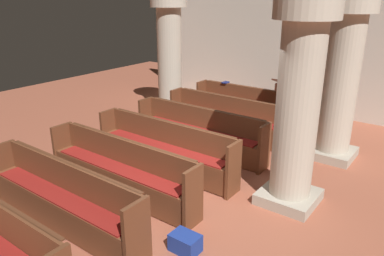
{
  "coord_description": "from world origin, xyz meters",
  "views": [
    {
      "loc": [
        3.36,
        -4.27,
        3.25
      ],
      "look_at": [
        -0.75,
        1.27,
        0.75
      ],
      "focal_mm": 34.77,
      "sensor_mm": 36.0,
      "label": 1
    }
  ],
  "objects_px": {
    "pillar_aisle_side": "(341,79)",
    "lectern": "(280,101)",
    "pew_row_3": "(165,146)",
    "pillar_aisle_rear": "(298,104)",
    "pillar_far_side": "(169,54)",
    "hymn_book": "(226,82)",
    "kneeler_box_blue": "(185,243)",
    "pew_row_5": "(62,195)",
    "pew_row_0": "(250,105)",
    "pew_row_4": "(120,167)",
    "pew_row_2": "(199,130)",
    "pew_row_1": "(227,116)"
  },
  "relations": [
    {
      "from": "pillar_aisle_side",
      "to": "lectern",
      "type": "height_order",
      "value": "pillar_aisle_side"
    },
    {
      "from": "pew_row_3",
      "to": "pillar_aisle_rear",
      "type": "height_order",
      "value": "pillar_aisle_rear"
    },
    {
      "from": "pew_row_3",
      "to": "pillar_far_side",
      "type": "distance_m",
      "value": 3.96
    },
    {
      "from": "hymn_book",
      "to": "kneeler_box_blue",
      "type": "height_order",
      "value": "hymn_book"
    },
    {
      "from": "pillar_aisle_side",
      "to": "lectern",
      "type": "relative_size",
      "value": 2.97
    },
    {
      "from": "pew_row_5",
      "to": "pew_row_0",
      "type": "bearing_deg",
      "value": 90.0
    },
    {
      "from": "pew_row_3",
      "to": "hymn_book",
      "type": "bearing_deg",
      "value": 103.77
    },
    {
      "from": "pillar_aisle_rear",
      "to": "pew_row_4",
      "type": "bearing_deg",
      "value": -147.97
    },
    {
      "from": "lectern",
      "to": "pew_row_2",
      "type": "bearing_deg",
      "value": -96.4
    },
    {
      "from": "kneeler_box_blue",
      "to": "pew_row_1",
      "type": "bearing_deg",
      "value": 114.25
    },
    {
      "from": "pew_row_1",
      "to": "pew_row_4",
      "type": "relative_size",
      "value": 1.0
    },
    {
      "from": "pew_row_4",
      "to": "pew_row_5",
      "type": "distance_m",
      "value": 1.14
    },
    {
      "from": "pew_row_2",
      "to": "pew_row_4",
      "type": "height_order",
      "value": "same"
    },
    {
      "from": "pew_row_2",
      "to": "pillar_far_side",
      "type": "height_order",
      "value": "pillar_far_side"
    },
    {
      "from": "lectern",
      "to": "kneeler_box_blue",
      "type": "bearing_deg",
      "value": -77.16
    },
    {
      "from": "pew_row_2",
      "to": "pew_row_1",
      "type": "bearing_deg",
      "value": 90.0
    },
    {
      "from": "pillar_aisle_side",
      "to": "lectern",
      "type": "distance_m",
      "value": 3.01
    },
    {
      "from": "pew_row_0",
      "to": "pillar_aisle_rear",
      "type": "xyz_separation_m",
      "value": [
        2.38,
        -3.06,
        1.16
      ]
    },
    {
      "from": "kneeler_box_blue",
      "to": "pillar_aisle_side",
      "type": "bearing_deg",
      "value": 81.9
    },
    {
      "from": "pew_row_1",
      "to": "pew_row_2",
      "type": "bearing_deg",
      "value": -90.0
    },
    {
      "from": "pew_row_1",
      "to": "pew_row_3",
      "type": "xyz_separation_m",
      "value": [
        0.0,
        -2.28,
        0.0
      ]
    },
    {
      "from": "pew_row_2",
      "to": "pillar_far_side",
      "type": "relative_size",
      "value": 0.97
    },
    {
      "from": "pew_row_1",
      "to": "hymn_book",
      "type": "height_order",
      "value": "hymn_book"
    },
    {
      "from": "kneeler_box_blue",
      "to": "pillar_aisle_rear",
      "type": "bearing_deg",
      "value": 73.26
    },
    {
      "from": "pew_row_5",
      "to": "pillar_aisle_rear",
      "type": "xyz_separation_m",
      "value": [
        2.38,
        2.63,
        1.16
      ]
    },
    {
      "from": "pew_row_4",
      "to": "kneeler_box_blue",
      "type": "relative_size",
      "value": 7.95
    },
    {
      "from": "lectern",
      "to": "pew_row_1",
      "type": "bearing_deg",
      "value": -99.66
    },
    {
      "from": "lectern",
      "to": "kneeler_box_blue",
      "type": "xyz_separation_m",
      "value": [
        1.4,
        -6.14,
        -0.33
      ]
    },
    {
      "from": "pew_row_2",
      "to": "pillar_far_side",
      "type": "distance_m",
      "value": 3.19
    },
    {
      "from": "lectern",
      "to": "hymn_book",
      "type": "height_order",
      "value": "lectern"
    },
    {
      "from": "pillar_far_side",
      "to": "lectern",
      "type": "xyz_separation_m",
      "value": [
        2.71,
        1.5,
        -1.22
      ]
    },
    {
      "from": "pew_row_5",
      "to": "pew_row_3",
      "type": "bearing_deg",
      "value": 90.0
    },
    {
      "from": "pew_row_4",
      "to": "pillar_aisle_side",
      "type": "height_order",
      "value": "pillar_aisle_side"
    },
    {
      "from": "pew_row_3",
      "to": "lectern",
      "type": "height_order",
      "value": "lectern"
    },
    {
      "from": "pew_row_2",
      "to": "pew_row_3",
      "type": "relative_size",
      "value": 1.0
    },
    {
      "from": "pew_row_2",
      "to": "hymn_book",
      "type": "bearing_deg",
      "value": 109.7
    },
    {
      "from": "pew_row_4",
      "to": "pillar_aisle_rear",
      "type": "distance_m",
      "value": 3.04
    },
    {
      "from": "pew_row_0",
      "to": "pew_row_5",
      "type": "height_order",
      "value": "same"
    },
    {
      "from": "pillar_aisle_side",
      "to": "pillar_far_side",
      "type": "relative_size",
      "value": 1.0
    },
    {
      "from": "hymn_book",
      "to": "pillar_aisle_side",
      "type": "bearing_deg",
      "value": -17.17
    },
    {
      "from": "pew_row_0",
      "to": "hymn_book",
      "type": "relative_size",
      "value": 14.8
    },
    {
      "from": "pillar_aisle_rear",
      "to": "hymn_book",
      "type": "distance_m",
      "value": 4.66
    },
    {
      "from": "pew_row_3",
      "to": "pew_row_5",
      "type": "xyz_separation_m",
      "value": [
        0.0,
        -2.28,
        0.0
      ]
    },
    {
      "from": "pew_row_1",
      "to": "hymn_book",
      "type": "xyz_separation_m",
      "value": [
        -0.88,
        1.33,
        0.45
      ]
    },
    {
      "from": "pillar_far_side",
      "to": "kneeler_box_blue",
      "type": "height_order",
      "value": "pillar_far_side"
    },
    {
      "from": "pew_row_5",
      "to": "lectern",
      "type": "distance_m",
      "value": 6.76
    },
    {
      "from": "pew_row_4",
      "to": "pew_row_5",
      "type": "height_order",
      "value": "same"
    },
    {
      "from": "pillar_aisle_rear",
      "to": "pillar_far_side",
      "type": "bearing_deg",
      "value": 150.86
    },
    {
      "from": "pew_row_0",
      "to": "pillar_aisle_side",
      "type": "bearing_deg",
      "value": -18.9
    },
    {
      "from": "pew_row_4",
      "to": "kneeler_box_blue",
      "type": "distance_m",
      "value": 1.89
    }
  ]
}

